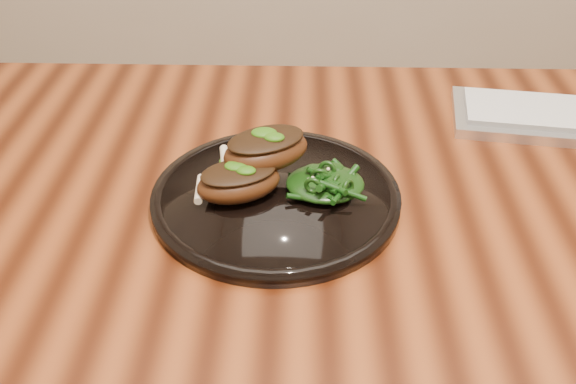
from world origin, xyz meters
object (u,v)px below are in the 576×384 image
Objects in this scene: plate at (276,197)px; greens_heap at (325,179)px; lamb_chop_front at (238,181)px; desk at (453,257)px.

plate is 0.06m from greens_heap.
greens_heap is (0.06, 0.01, 0.02)m from plate.
lamb_chop_front is at bearing -171.06° from greens_heap.
lamb_chop_front is (-0.27, -0.01, 0.12)m from desk.
desk is 16.96× the size of greens_heap.
lamb_chop_front reaches higher than desk.
greens_heap is (-0.17, 0.00, 0.12)m from desk.
desk is 5.35× the size of plate.
plate is 3.17× the size of greens_heap.
desk is at bearing 0.73° from plate.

